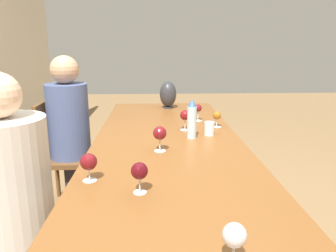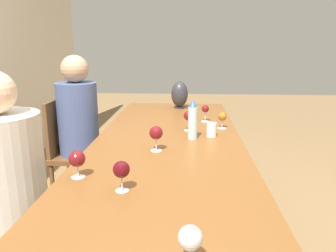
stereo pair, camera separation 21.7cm
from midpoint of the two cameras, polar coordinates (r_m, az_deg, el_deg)
ground_plane at (r=2.48m, az=-2.61°, el=-19.94°), size 14.00×14.00×0.00m
dining_table at (r=2.17m, az=-2.82°, el=-4.53°), size 2.83×0.99×0.76m
water_bottle at (r=2.21m, az=1.39°, el=1.09°), size 0.06×0.06×0.27m
water_tumbler at (r=2.31m, az=4.55°, el=-0.48°), size 0.07×0.07×0.10m
vase at (r=3.24m, az=-1.92°, el=5.51°), size 0.16×0.16×0.27m
wine_glass_0 at (r=1.44m, az=-9.36°, el=-7.91°), size 0.08×0.08×0.14m
wine_glass_1 at (r=2.72m, az=3.00°, el=2.96°), size 0.07×0.07×0.14m
wine_glass_2 at (r=1.61m, az=-17.46°, el=-6.12°), size 0.08×0.08×0.14m
wine_glass_3 at (r=1.95m, az=-4.62°, el=-1.38°), size 0.08×0.08×0.15m
wine_glass_4 at (r=1.01m, az=5.18°, el=-18.75°), size 0.07×0.07×0.13m
wine_glass_5 at (r=2.42m, az=0.45°, el=1.77°), size 0.08×0.08×0.15m
wine_glass_6 at (r=2.53m, az=6.12°, el=1.70°), size 0.07×0.07×0.12m
chair_near at (r=1.96m, az=-30.21°, el=-15.01°), size 0.44×0.44×0.93m
chair_far at (r=2.94m, az=-19.98°, el=-4.29°), size 0.44×0.44×0.93m
person_near at (r=1.85m, az=-28.46°, el=-10.63°), size 0.40×0.40×1.27m
person_far at (r=2.86m, az=-18.72°, el=-0.48°), size 0.34×0.34×1.30m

